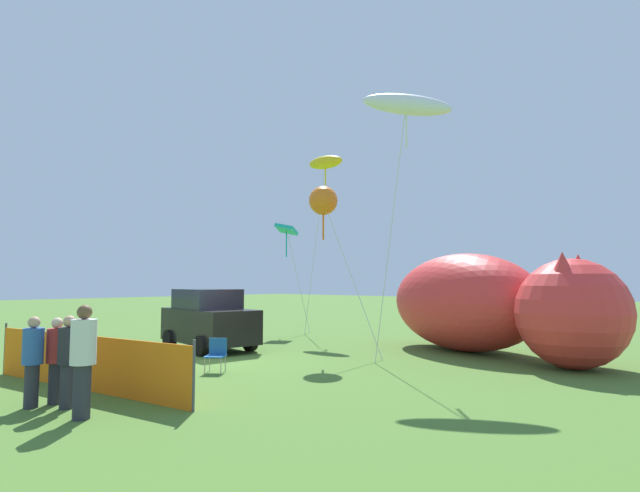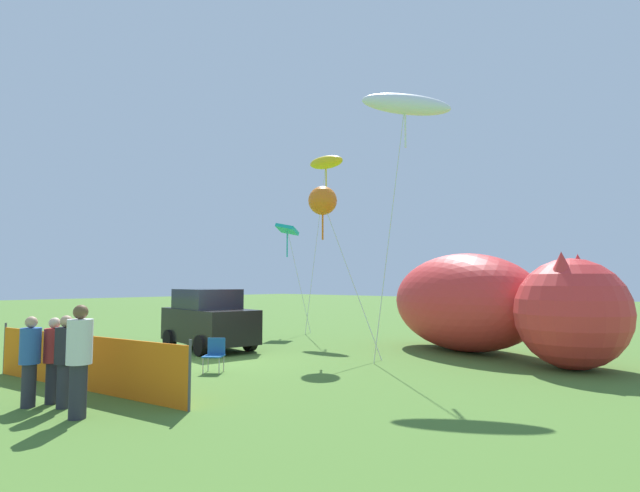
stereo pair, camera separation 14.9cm
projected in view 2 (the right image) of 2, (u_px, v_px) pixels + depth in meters
The scene contains 13 objects.
ground_plane at pixel (210, 360), 14.75m from camera, with size 120.00×120.00×0.00m, color #4C752D.
parked_car at pixel (209, 320), 17.08m from camera, with size 4.05×2.41×2.06m.
folding_chair at pixel (215, 352), 12.79m from camera, with size 0.68×0.68×0.85m.
inflatable_cat at pixel (486, 307), 15.84m from camera, with size 8.62×5.41×3.26m.
safety_fence at pixel (81, 362), 10.73m from camera, with size 6.68×1.10×1.27m.
spectator_in_green_shirt at pixel (65, 357), 9.17m from camera, with size 0.37×0.37×1.68m.
spectator_in_red_shirt at pixel (53, 356), 9.50m from camera, with size 0.35×0.35×1.62m.
spectator_in_yellow_shirt at pixel (79, 356), 8.46m from camera, with size 0.42×0.42×1.91m.
spectator_in_grey_shirt at pixel (30, 357), 9.21m from camera, with size 0.36×0.36×1.66m.
kite_yellow_hero at pixel (326, 163), 22.96m from camera, with size 1.92×1.31×8.18m.
kite_white_ghost at pixel (405, 105), 14.73m from camera, with size 2.84×1.51×8.17m.
kite_teal_diamond at pixel (287, 231), 23.34m from camera, with size 1.71×1.18×5.04m.
kite_orange_flower at pixel (323, 201), 16.44m from camera, with size 2.73×0.95×5.46m.
Camera 2 is at (12.45, -8.91, 2.29)m, focal length 28.00 mm.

